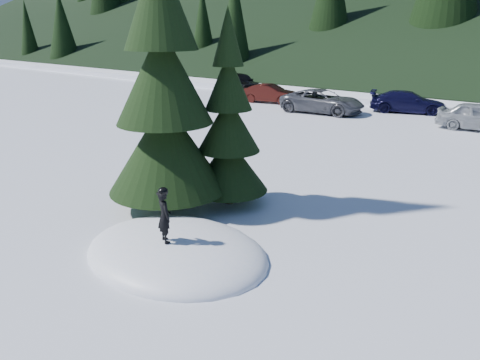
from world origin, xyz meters
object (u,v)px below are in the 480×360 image
Objects in this scene: spruce_short at (229,131)px; child_skier at (164,216)px; spruce_tall at (164,89)px; car_0 at (240,82)px; car_3 at (408,102)px; car_1 at (270,94)px; car_2 at (322,101)px.

spruce_short is 3.93m from child_skier.
spruce_short is at bearing 54.46° from spruce_tall.
car_0 is 13.53m from car_3.
child_skier is at bearing -70.09° from spruce_short.
spruce_tall is 2.00× the size of car_3.
spruce_short reaches higher than car_1.
spruce_tall is 7.53× the size of child_skier.
car_2 is at bearing 105.62° from spruce_tall.
child_skier is (2.29, -2.16, -2.27)m from spruce_tall.
spruce_short is at bearing -161.08° from car_1.
child_skier is 0.27× the size of car_3.
child_skier is at bearing -163.18° from car_1.
spruce_tall is at bearing 162.12° from car_3.
car_3 is at bearing -89.33° from car_1.
child_skier is 22.58m from car_1.
car_2 is (-6.81, 18.32, -0.37)m from child_skier.
car_2 is at bearing -46.39° from child_skier.
spruce_short is at bearing -120.03° from car_0.
car_2 reaches higher than car_1.
car_2 is 5.07m from car_3.
spruce_short is at bearing -166.78° from car_2.
car_1 is 8.74m from car_3.
car_0 reaches higher than car_1.
spruce_tall reaches higher than car_2.
car_1 is at bearing 117.85° from spruce_tall.
car_0 is at bearing 46.02° from car_1.
car_2 is at bearing -91.83° from car_0.
spruce_short is 1.10× the size of car_2.
car_0 is at bearing 59.74° from car_2.
spruce_tall is 1.76× the size of car_2.
car_1 is 0.86× the size of car_3.
car_3 is (3.84, 3.30, -0.05)m from car_2.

